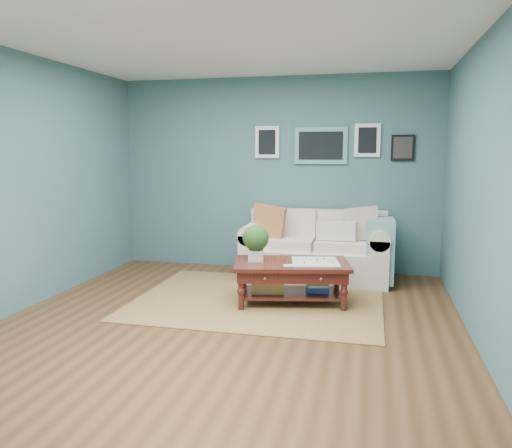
% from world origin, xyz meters
% --- Properties ---
extents(room_shell, '(5.00, 5.02, 2.70)m').
position_xyz_m(room_shell, '(0.02, 0.06, 1.36)').
color(room_shell, brown).
rests_on(room_shell, ground).
extents(area_rug, '(2.73, 2.19, 0.01)m').
position_xyz_m(area_rug, '(0.12, 0.89, 0.01)').
color(area_rug, brown).
rests_on(area_rug, ground).
extents(loveseat, '(1.93, 0.88, 0.99)m').
position_xyz_m(loveseat, '(0.71, 2.03, 0.40)').
color(loveseat, silver).
rests_on(loveseat, ground).
extents(coffee_table, '(1.37, 0.97, 0.87)m').
position_xyz_m(coffee_table, '(0.43, 0.86, 0.39)').
color(coffee_table, black).
rests_on(coffee_table, ground).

